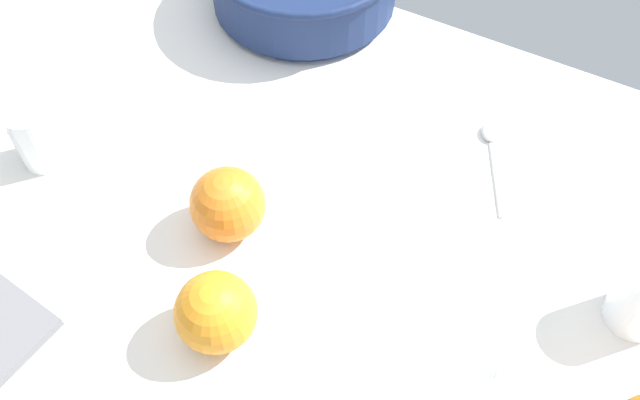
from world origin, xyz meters
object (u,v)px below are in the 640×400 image
at_px(loose_orange_2, 228,204).
at_px(spoon, 493,152).
at_px(juice_glass, 38,138).
at_px(loose_orange_0, 216,312).

bearing_deg(loose_orange_2, spoon, 47.45).
bearing_deg(juice_glass, loose_orange_0, -15.85).
bearing_deg(juice_glass, loose_orange_2, 5.57).
distance_m(loose_orange_2, spoon, 0.35).
bearing_deg(loose_orange_2, juice_glass, -174.43).
height_order(loose_orange_0, spoon, loose_orange_0).
relative_size(juice_glass, loose_orange_2, 0.99).
xyz_separation_m(juice_glass, spoon, (0.50, 0.28, -0.03)).
bearing_deg(spoon, loose_orange_2, -132.55).
relative_size(juice_glass, spoon, 0.62).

